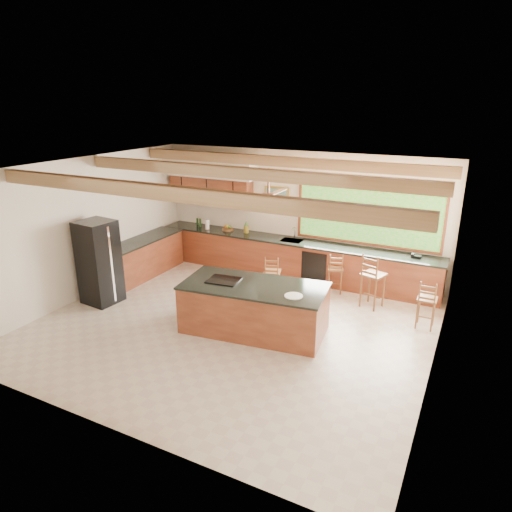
% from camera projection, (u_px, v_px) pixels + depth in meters
% --- Properties ---
extents(ground, '(7.20, 7.20, 0.00)m').
position_uv_depth(ground, '(233.00, 326.00, 8.79)').
color(ground, beige).
rests_on(ground, ground).
extents(room_shell, '(7.27, 6.54, 3.02)m').
position_uv_depth(room_shell, '(240.00, 205.00, 8.68)').
color(room_shell, silver).
rests_on(room_shell, ground).
extents(counter_run, '(7.12, 3.10, 1.24)m').
position_uv_depth(counter_run, '(254.00, 258.00, 11.11)').
color(counter_run, brown).
rests_on(counter_run, ground).
extents(island, '(2.78, 1.56, 0.94)m').
position_uv_depth(island, '(254.00, 308.00, 8.47)').
color(island, brown).
rests_on(island, ground).
extents(refrigerator, '(0.75, 0.74, 1.78)m').
position_uv_depth(refrigerator, '(99.00, 262.00, 9.56)').
color(refrigerator, black).
rests_on(refrigerator, ground).
extents(bar_stool_a, '(0.43, 0.43, 0.96)m').
position_uv_depth(bar_stool_a, '(271.00, 273.00, 9.86)').
color(bar_stool_a, brown).
rests_on(bar_stool_a, ground).
extents(bar_stool_b, '(0.53, 0.53, 1.19)m').
position_uv_depth(bar_stool_b, '(373.00, 276.00, 9.32)').
color(bar_stool_b, brown).
rests_on(bar_stool_b, ground).
extents(bar_stool_c, '(0.42, 0.42, 0.93)m').
position_uv_depth(bar_stool_c, '(335.00, 270.00, 10.10)').
color(bar_stool_c, brown).
rests_on(bar_stool_c, ground).
extents(bar_stool_d, '(0.35, 0.35, 0.97)m').
position_uv_depth(bar_stool_d, '(427.00, 300.00, 8.50)').
color(bar_stool_d, brown).
rests_on(bar_stool_d, ground).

